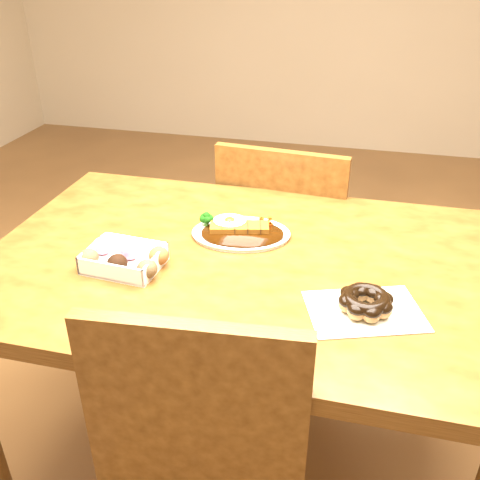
% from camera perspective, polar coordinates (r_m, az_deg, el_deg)
% --- Properties ---
extents(ground, '(6.00, 6.00, 0.00)m').
position_cam_1_polar(ground, '(1.76, 0.13, -23.30)').
color(ground, brown).
rests_on(ground, ground).
extents(table, '(1.20, 0.80, 0.75)m').
position_cam_1_polar(table, '(1.30, 0.16, -5.59)').
color(table, '#4A290E').
rests_on(table, ground).
extents(chair_far, '(0.45, 0.45, 0.87)m').
position_cam_1_polar(chair_far, '(1.83, 4.97, -0.85)').
color(chair_far, '#4A290E').
rests_on(chair_far, ground).
extents(katsu_curry_plate, '(0.27, 0.21, 0.05)m').
position_cam_1_polar(katsu_curry_plate, '(1.34, -0.07, 0.97)').
color(katsu_curry_plate, white).
rests_on(katsu_curry_plate, table).
extents(donut_box, '(0.19, 0.14, 0.05)m').
position_cam_1_polar(donut_box, '(1.23, -12.28, -1.87)').
color(donut_box, white).
rests_on(donut_box, table).
extents(pon_de_ring, '(0.26, 0.22, 0.04)m').
position_cam_1_polar(pon_de_ring, '(1.09, 13.25, -6.51)').
color(pon_de_ring, silver).
rests_on(pon_de_ring, table).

